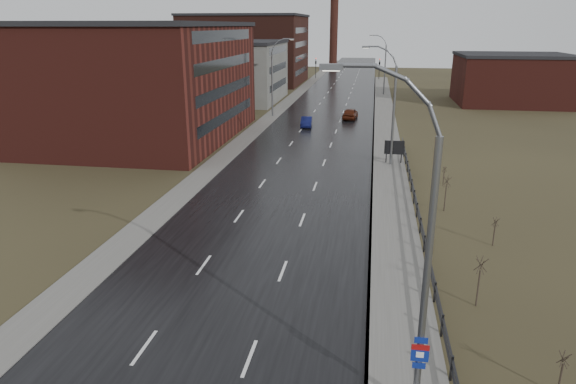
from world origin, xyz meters
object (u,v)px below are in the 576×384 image
(billboard, at_px, (394,148))
(car_far, at_px, (350,114))
(streetlight_main, at_px, (418,257))
(car_near, at_px, (306,122))

(billboard, bearing_deg, car_far, 102.42)
(streetlight_main, relative_size, billboard, 5.01)
(billboard, distance_m, car_far, 25.43)
(streetlight_main, distance_m, car_near, 53.82)
(streetlight_main, xyz_separation_m, billboard, (0.63, 34.60, -4.42))
(car_near, distance_m, car_far, 8.82)
(billboard, relative_size, car_far, 0.50)
(streetlight_main, height_order, billboard, streetlight_main)
(streetlight_main, distance_m, billboard, 34.88)
(car_near, xyz_separation_m, car_far, (5.51, 6.88, 0.15))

